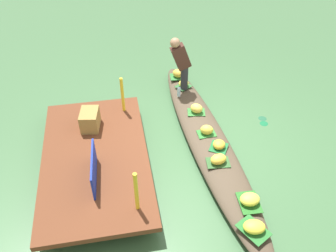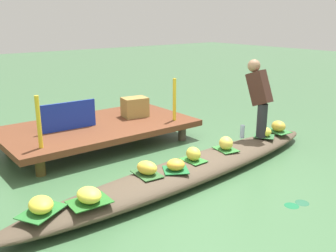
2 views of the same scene
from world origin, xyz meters
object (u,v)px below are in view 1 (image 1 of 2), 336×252
banana_bunch_6 (219,144)px  banana_bunch_0 (178,73)px  vendor_person (181,61)px  banana_bunch_4 (184,83)px  water_bottle (179,92)px  banana_bunch_2 (207,130)px  banana_bunch_1 (197,108)px  banana_bunch_5 (250,199)px  vendor_boat (207,141)px  banana_bunch_7 (218,159)px  banana_bunch_3 (254,227)px  market_banner (94,168)px  produce_crate (90,120)px

banana_bunch_6 → banana_bunch_0: bearing=5.7°
banana_bunch_0 → vendor_person: size_ratio=0.22×
banana_bunch_4 → water_bottle: bearing=152.3°
banana_bunch_2 → banana_bunch_1: bearing=2.9°
banana_bunch_1 → banana_bunch_2: 0.67m
banana_bunch_5 → banana_bunch_6: 1.27m
vendor_boat → water_bottle: 1.40m
banana_bunch_0 → banana_bunch_7: banana_bunch_0 is taller
banana_bunch_3 → banana_bunch_4: 3.77m
banana_bunch_2 → market_banner: market_banner is taller
produce_crate → banana_bunch_2: bearing=-102.1°
banana_bunch_1 → banana_bunch_2: size_ratio=1.03×
banana_bunch_1 → banana_bunch_2: (-0.67, -0.03, -0.00)m
market_banner → banana_bunch_3: bearing=-118.1°
banana_bunch_0 → banana_bunch_1: 1.37m
produce_crate → banana_bunch_4: bearing=-60.0°
banana_bunch_2 → banana_bunch_7: bearing=-179.9°
banana_bunch_0 → banana_bunch_2: same height
banana_bunch_2 → banana_bunch_4: size_ratio=1.07×
vendor_person → banana_bunch_6: bearing=-171.1°
banana_bunch_1 → water_bottle: (0.62, 0.23, 0.01)m
banana_bunch_3 → produce_crate: produce_crate is taller
banana_bunch_3 → banana_bunch_4: banana_bunch_4 is taller
banana_bunch_1 → banana_bunch_5: size_ratio=0.81×
banana_bunch_2 → banana_bunch_5: 1.68m
banana_bunch_0 → banana_bunch_5: (-3.70, -0.36, -0.01)m
water_bottle → produce_crate: (-0.83, 1.85, 0.18)m
vendor_boat → banana_bunch_5: 1.63m
banana_bunch_7 → market_banner: (-0.08, 2.07, 0.25)m
banana_bunch_5 → banana_bunch_3: bearing=167.1°
banana_bunch_0 → banana_bunch_3: 4.18m
vendor_boat → banana_bunch_7: size_ratio=18.80×
banana_bunch_7 → water_bottle: (2.05, 0.27, 0.02)m
water_bottle → market_banner: size_ratio=0.23×
vendor_boat → produce_crate: 2.23m
banana_bunch_4 → banana_bunch_7: (-2.39, -0.09, 0.01)m
banana_bunch_1 → vendor_person: 1.07m
banana_bunch_7 → water_bottle: 2.07m
banana_bunch_2 → market_banner: size_ratio=0.27×
banana_bunch_3 → banana_bunch_7: size_ratio=1.12×
vendor_boat → vendor_person: vendor_person is taller
vendor_boat → banana_bunch_4: size_ratio=23.75×
banana_bunch_1 → banana_bunch_3: banana_bunch_1 is taller
banana_bunch_0 → water_bottle: 0.76m
vendor_boat → produce_crate: (0.52, 2.13, 0.41)m
banana_bunch_6 → banana_bunch_7: 0.38m
vendor_boat → banana_bunch_1: 0.77m
banana_bunch_3 → produce_crate: 3.44m
market_banner → banana_bunch_1: bearing=-50.9°
banana_bunch_6 → market_banner: bearing=101.3°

